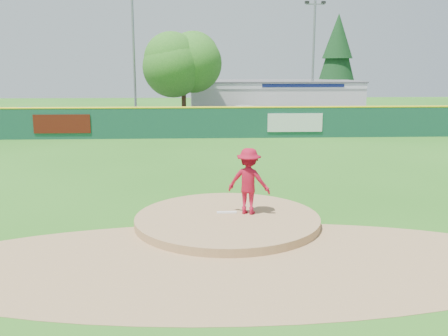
{
  "coord_description": "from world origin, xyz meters",
  "views": [
    {
      "loc": [
        -0.81,
        -14.26,
        4.65
      ],
      "look_at": [
        0.0,
        2.0,
        1.3
      ],
      "focal_mm": 40.0,
      "sensor_mm": 36.0,
      "label": 1
    }
  ],
  "objects_px": {
    "light_pole_left": "(134,48)",
    "light_pole_right": "(313,55)",
    "van": "(249,114)",
    "deciduous_tree": "(183,67)",
    "playground_slide": "(23,118)",
    "pitcher": "(249,181)",
    "conifer_tree": "(337,56)",
    "pool_building_grp": "(273,98)"
  },
  "relations": [
    {
      "from": "conifer_tree",
      "to": "light_pole_right",
      "type": "xyz_separation_m",
      "value": [
        -4.0,
        -7.0,
        0.0
      ]
    },
    {
      "from": "pitcher",
      "to": "playground_slide",
      "type": "bearing_deg",
      "value": -37.23
    },
    {
      "from": "pool_building_grp",
      "to": "playground_slide",
      "type": "relative_size",
      "value": 5.29
    },
    {
      "from": "van",
      "to": "deciduous_tree",
      "type": "xyz_separation_m",
      "value": [
        -5.24,
        -0.81,
        3.76
      ]
    },
    {
      "from": "pitcher",
      "to": "light_pole_right",
      "type": "distance_m",
      "value": 30.25
    },
    {
      "from": "van",
      "to": "light_pole_left",
      "type": "bearing_deg",
      "value": 59.21
    },
    {
      "from": "conifer_tree",
      "to": "light_pole_right",
      "type": "bearing_deg",
      "value": -119.74
    },
    {
      "from": "conifer_tree",
      "to": "light_pole_left",
      "type": "distance_m",
      "value": 21.03
    },
    {
      "from": "pitcher",
      "to": "van",
      "type": "distance_m",
      "value": 25.7
    },
    {
      "from": "conifer_tree",
      "to": "pitcher",
      "type": "bearing_deg",
      "value": -109.05
    },
    {
      "from": "deciduous_tree",
      "to": "light_pole_left",
      "type": "bearing_deg",
      "value": 153.43
    },
    {
      "from": "pitcher",
      "to": "light_pole_left",
      "type": "height_order",
      "value": "light_pole_left"
    },
    {
      "from": "deciduous_tree",
      "to": "light_pole_left",
      "type": "distance_m",
      "value": 4.72
    },
    {
      "from": "van",
      "to": "light_pole_right",
      "type": "xyz_separation_m",
      "value": [
        5.76,
        3.19,
        4.75
      ]
    },
    {
      "from": "playground_slide",
      "to": "conifer_tree",
      "type": "xyz_separation_m",
      "value": [
        26.99,
        12.3,
        4.74
      ]
    },
    {
      "from": "pool_building_grp",
      "to": "light_pole_right",
      "type": "distance_m",
      "value": 5.75
    },
    {
      "from": "conifer_tree",
      "to": "light_pole_right",
      "type": "distance_m",
      "value": 8.06
    },
    {
      "from": "van",
      "to": "pool_building_grp",
      "type": "relative_size",
      "value": 0.37
    },
    {
      "from": "van",
      "to": "deciduous_tree",
      "type": "height_order",
      "value": "deciduous_tree"
    },
    {
      "from": "pool_building_grp",
      "to": "deciduous_tree",
      "type": "relative_size",
      "value": 2.07
    },
    {
      "from": "van",
      "to": "deciduous_tree",
      "type": "relative_size",
      "value": 0.76
    },
    {
      "from": "playground_slide",
      "to": "light_pole_right",
      "type": "bearing_deg",
      "value": 13.0
    },
    {
      "from": "light_pole_left",
      "to": "light_pole_right",
      "type": "bearing_deg",
      "value": 7.59
    },
    {
      "from": "playground_slide",
      "to": "light_pole_left",
      "type": "distance_m",
      "value": 10.11
    },
    {
      "from": "playground_slide",
      "to": "light_pole_right",
      "type": "relative_size",
      "value": 0.29
    },
    {
      "from": "pitcher",
      "to": "van",
      "type": "height_order",
      "value": "pitcher"
    },
    {
      "from": "deciduous_tree",
      "to": "light_pole_right",
      "type": "bearing_deg",
      "value": 19.98
    },
    {
      "from": "pitcher",
      "to": "van",
      "type": "relative_size",
      "value": 0.36
    },
    {
      "from": "van",
      "to": "conifer_tree",
      "type": "relative_size",
      "value": 0.59
    },
    {
      "from": "playground_slide",
      "to": "light_pole_right",
      "type": "height_order",
      "value": "light_pole_right"
    },
    {
      "from": "pitcher",
      "to": "deciduous_tree",
      "type": "relative_size",
      "value": 0.27
    },
    {
      "from": "playground_slide",
      "to": "light_pole_left",
      "type": "xyz_separation_m",
      "value": [
        7.99,
        3.3,
        5.25
      ]
    },
    {
      "from": "pool_building_grp",
      "to": "deciduous_tree",
      "type": "distance_m",
      "value": 11.01
    },
    {
      "from": "playground_slide",
      "to": "light_pole_right",
      "type": "xyz_separation_m",
      "value": [
        22.99,
        5.3,
        4.74
      ]
    },
    {
      "from": "van",
      "to": "pool_building_grp",
      "type": "xyz_separation_m",
      "value": [
        2.77,
        6.18,
        0.87
      ]
    },
    {
      "from": "pool_building_grp",
      "to": "light_pole_right",
      "type": "height_order",
      "value": "light_pole_right"
    },
    {
      "from": "pool_building_grp",
      "to": "light_pole_right",
      "type": "xyz_separation_m",
      "value": [
        3.0,
        -2.99,
        3.88
      ]
    },
    {
      "from": "pitcher",
      "to": "deciduous_tree",
      "type": "distance_m",
      "value": 25.11
    },
    {
      "from": "van",
      "to": "playground_slide",
      "type": "xyz_separation_m",
      "value": [
        -17.22,
        -2.12,
        0.01
      ]
    },
    {
      "from": "pitcher",
      "to": "van",
      "type": "xyz_separation_m",
      "value": [
        2.58,
        25.57,
        -0.46
      ]
    },
    {
      "from": "pool_building_grp",
      "to": "deciduous_tree",
      "type": "height_order",
      "value": "deciduous_tree"
    },
    {
      "from": "van",
      "to": "light_pole_left",
      "type": "distance_m",
      "value": 10.69
    }
  ]
}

